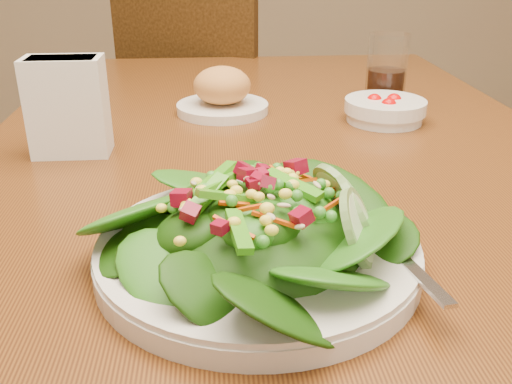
% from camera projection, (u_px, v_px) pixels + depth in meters
% --- Properties ---
extents(dining_table, '(0.90, 1.40, 0.75)m').
position_uv_depth(dining_table, '(276.00, 209.00, 0.89)').
color(dining_table, brown).
rests_on(dining_table, ground_plane).
extents(chair_far, '(0.57, 0.57, 0.94)m').
position_uv_depth(chair_far, '(207.00, 128.00, 1.75)').
color(chair_far, '#4B2E10').
rests_on(chair_far, ground_plane).
extents(salad_plate, '(0.31, 0.31, 0.09)m').
position_uv_depth(salad_plate, '(269.00, 232.00, 0.54)').
color(salad_plate, silver).
rests_on(salad_plate, dining_table).
extents(bread_plate, '(0.16, 0.16, 0.08)m').
position_uv_depth(bread_plate, '(222.00, 94.00, 1.00)').
color(bread_plate, silver).
rests_on(bread_plate, dining_table).
extents(tomato_bowl, '(0.14, 0.14, 0.04)m').
position_uv_depth(tomato_bowl, '(385.00, 110.00, 0.96)').
color(tomato_bowl, silver).
rests_on(tomato_bowl, dining_table).
extents(drinking_glass, '(0.07, 0.07, 0.13)m').
position_uv_depth(drinking_glass, '(386.00, 75.00, 1.05)').
color(drinking_glass, silver).
rests_on(drinking_glass, dining_table).
extents(napkin_holder, '(0.11, 0.06, 0.14)m').
position_uv_depth(napkin_holder, '(67.00, 104.00, 0.80)').
color(napkin_holder, white).
rests_on(napkin_holder, dining_table).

